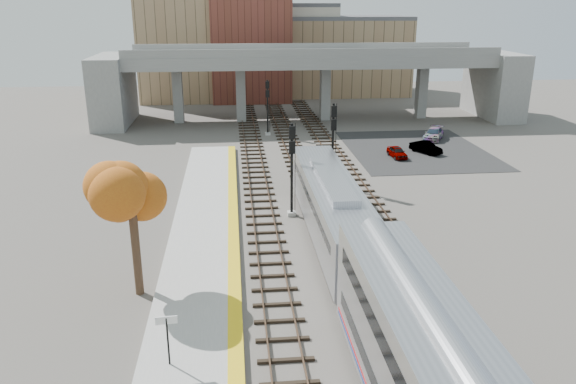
{
  "coord_description": "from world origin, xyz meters",
  "views": [
    {
      "loc": [
        -5.16,
        -27.81,
        14.75
      ],
      "look_at": [
        -1.56,
        8.14,
        2.5
      ],
      "focal_mm": 35.0,
      "sensor_mm": 36.0,
      "label": 1
    }
  ],
  "objects_px": {
    "signal_mast_far": "(268,109)",
    "tree": "(131,200)",
    "car_c": "(434,134)",
    "signal_mast_mid": "(333,146)",
    "car_a": "(397,152)",
    "car_b": "(426,148)",
    "locomotive": "(332,207)",
    "signal_mast_near": "(292,172)"
  },
  "relations": [
    {
      "from": "signal_mast_far",
      "to": "car_c",
      "type": "relative_size",
      "value": 1.46
    },
    {
      "from": "tree",
      "to": "car_c",
      "type": "xyz_separation_m",
      "value": [
        27.73,
        32.68,
        -4.61
      ]
    },
    {
      "from": "signal_mast_mid",
      "to": "car_c",
      "type": "relative_size",
      "value": 1.6
    },
    {
      "from": "signal_mast_mid",
      "to": "signal_mast_far",
      "type": "xyz_separation_m",
      "value": [
        -4.1,
        19.78,
        -0.42
      ]
    },
    {
      "from": "signal_mast_mid",
      "to": "locomotive",
      "type": "bearing_deg",
      "value": -100.24
    },
    {
      "from": "signal_mast_mid",
      "to": "car_a",
      "type": "bearing_deg",
      "value": 46.2
    },
    {
      "from": "car_b",
      "to": "signal_mast_mid",
      "type": "bearing_deg",
      "value": -169.46
    },
    {
      "from": "signal_mast_mid",
      "to": "car_c",
      "type": "xyz_separation_m",
      "value": [
        14.35,
        15.55,
        -2.79
      ]
    },
    {
      "from": "signal_mast_near",
      "to": "car_b",
      "type": "xyz_separation_m",
      "value": [
        15.58,
        16.3,
        -2.72
      ]
    },
    {
      "from": "car_b",
      "to": "car_c",
      "type": "distance_m",
      "value": 6.47
    },
    {
      "from": "signal_mast_far",
      "to": "tree",
      "type": "relative_size",
      "value": 0.9
    },
    {
      "from": "signal_mast_mid",
      "to": "car_a",
      "type": "xyz_separation_m",
      "value": [
        8.06,
        8.41,
        -2.89
      ]
    },
    {
      "from": "car_a",
      "to": "signal_mast_far",
      "type": "bearing_deg",
      "value": 131.48
    },
    {
      "from": "signal_mast_far",
      "to": "car_c",
      "type": "height_order",
      "value": "signal_mast_far"
    },
    {
      "from": "signal_mast_far",
      "to": "car_c",
      "type": "bearing_deg",
      "value": -12.9
    },
    {
      "from": "locomotive",
      "to": "car_b",
      "type": "distance_m",
      "value": 24.86
    },
    {
      "from": "locomotive",
      "to": "tree",
      "type": "relative_size",
      "value": 2.68
    },
    {
      "from": "signal_mast_far",
      "to": "signal_mast_near",
      "type": "bearing_deg",
      "value": -90.0
    },
    {
      "from": "car_c",
      "to": "signal_mast_near",
      "type": "bearing_deg",
      "value": -100.09
    },
    {
      "from": "signal_mast_near",
      "to": "car_a",
      "type": "height_order",
      "value": "signal_mast_near"
    },
    {
      "from": "signal_mast_near",
      "to": "signal_mast_mid",
      "type": "relative_size",
      "value": 0.97
    },
    {
      "from": "signal_mast_mid",
      "to": "car_a",
      "type": "relative_size",
      "value": 2.2
    },
    {
      "from": "car_b",
      "to": "car_c",
      "type": "relative_size",
      "value": 0.81
    },
    {
      "from": "signal_mast_far",
      "to": "tree",
      "type": "xyz_separation_m",
      "value": [
        -9.28,
        -36.91,
        2.23
      ]
    },
    {
      "from": "locomotive",
      "to": "car_b",
      "type": "xyz_separation_m",
      "value": [
        13.48,
        20.83,
        -1.65
      ]
    },
    {
      "from": "tree",
      "to": "car_b",
      "type": "xyz_separation_m",
      "value": [
        24.85,
        26.89,
        -4.66
      ]
    },
    {
      "from": "signal_mast_near",
      "to": "signal_mast_far",
      "type": "relative_size",
      "value": 1.07
    },
    {
      "from": "signal_mast_near",
      "to": "signal_mast_far",
      "type": "distance_m",
      "value": 26.32
    },
    {
      "from": "signal_mast_mid",
      "to": "signal_mast_far",
      "type": "bearing_deg",
      "value": 101.71
    },
    {
      "from": "signal_mast_mid",
      "to": "car_a",
      "type": "distance_m",
      "value": 12.0
    },
    {
      "from": "car_a",
      "to": "signal_mast_mid",
      "type": "bearing_deg",
      "value": -139.26
    },
    {
      "from": "signal_mast_near",
      "to": "tree",
      "type": "relative_size",
      "value": 0.96
    },
    {
      "from": "signal_mast_far",
      "to": "car_a",
      "type": "relative_size",
      "value": 2.01
    },
    {
      "from": "tree",
      "to": "car_a",
      "type": "bearing_deg",
      "value": 49.98
    },
    {
      "from": "locomotive",
      "to": "car_a",
      "type": "bearing_deg",
      "value": 62.68
    },
    {
      "from": "car_b",
      "to": "tree",
      "type": "bearing_deg",
      "value": -162.58
    },
    {
      "from": "tree",
      "to": "car_a",
      "type": "xyz_separation_m",
      "value": [
        21.44,
        25.54,
        -4.7
      ]
    },
    {
      "from": "locomotive",
      "to": "car_a",
      "type": "distance_m",
      "value": 21.99
    },
    {
      "from": "locomotive",
      "to": "signal_mast_mid",
      "type": "height_order",
      "value": "signal_mast_mid"
    },
    {
      "from": "car_c",
      "to": "signal_mast_mid",
      "type": "bearing_deg",
      "value": -102.92
    },
    {
      "from": "signal_mast_far",
      "to": "car_b",
      "type": "distance_m",
      "value": 18.68
    },
    {
      "from": "car_a",
      "to": "signal_mast_near",
      "type": "bearing_deg",
      "value": -134.59
    }
  ]
}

